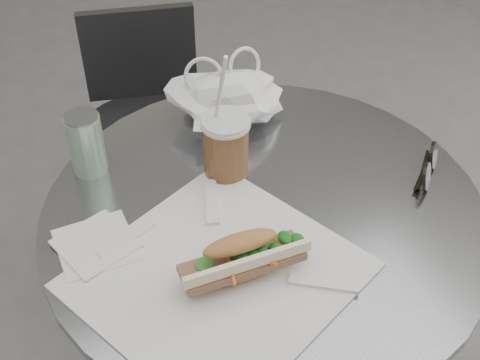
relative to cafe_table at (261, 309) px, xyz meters
name	(u,v)px	position (x,y,z in m)	size (l,w,h in m)	color
cafe_table	(261,309)	(0.00, 0.00, 0.00)	(0.76, 0.76, 0.74)	slate
chair_far	(153,163)	(0.00, 0.67, -0.14)	(0.38, 0.41, 0.72)	#2A2A2C
sandwich_paper	(218,275)	(-0.13, -0.10, 0.28)	(0.38, 0.36, 0.00)	white
banh_mi	(241,258)	(-0.10, -0.11, 0.32)	(0.24, 0.10, 0.08)	#A67B3E
iced_coffee	(226,145)	(-0.02, 0.12, 0.34)	(0.09, 0.09, 0.25)	brown
sunglasses	(428,167)	(0.30, -0.04, 0.29)	(0.10, 0.09, 0.05)	black
plastic_bag	(229,100)	(0.05, 0.25, 0.33)	(0.21, 0.16, 0.10)	white
napkin_stack	(96,245)	(-0.28, 0.04, 0.28)	(0.14, 0.14, 0.01)	white
drink_can	(86,143)	(-0.24, 0.23, 0.33)	(0.06, 0.06, 0.12)	#5DA067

